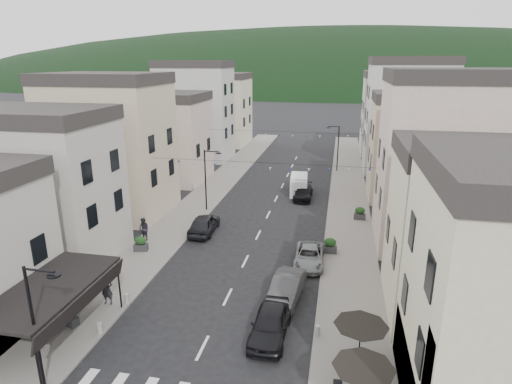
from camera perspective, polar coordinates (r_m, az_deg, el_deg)
sidewalk_left at (r=47.82m, az=-6.04°, el=0.08°), size 4.00×76.00×0.12m
sidewalk_right at (r=45.81m, az=12.20°, el=-0.99°), size 4.00×76.00×0.12m
hill_backdrop at (r=311.98m, az=10.38°, el=14.36°), size 640.00×360.00×70.00m
boutique_awning at (r=24.05m, az=-25.23°, el=-11.67°), size 3.77×7.50×3.28m
buildings_row_left at (r=54.13m, az=-11.62°, el=8.43°), size 10.20×54.16×14.00m
buildings_row_right at (r=49.50m, az=20.80°, el=7.10°), size 10.20×54.16×14.50m
cafe_terrace at (r=18.61m, az=14.11°, el=-22.39°), size 2.50×8.10×2.53m
streetlamp_left_near at (r=20.95m, az=-27.06°, el=-14.55°), size 1.70×0.56×6.00m
streetlamp_left_far at (r=40.83m, az=-6.41°, el=2.40°), size 1.70×0.56×6.00m
streetlamp_right_far at (r=56.56m, az=10.63°, el=6.36°), size 1.70×0.56×6.00m
bollards at (r=22.76m, az=-7.60°, el=-19.81°), size 11.66×10.26×0.60m
bunting_near at (r=35.20m, az=0.62°, el=3.38°), size 19.00×0.28×0.62m
bunting_far at (r=50.70m, az=3.98°, el=7.62°), size 19.00×0.28×0.62m
parked_car_a at (r=23.57m, az=1.92°, el=-17.10°), size 1.95×4.64×1.57m
parked_car_b at (r=26.67m, az=4.05°, el=-12.74°), size 2.12×4.82×1.54m
parked_car_c at (r=31.16m, az=7.11°, el=-8.47°), size 2.25×4.61×1.26m
parked_car_d at (r=45.40m, az=6.32°, el=-0.08°), size 1.86×4.54×1.31m
parked_car_e at (r=36.51m, az=-6.94°, el=-4.22°), size 2.04×4.76×1.60m
delivery_van at (r=47.06m, az=5.74°, el=1.09°), size 2.13×4.65×2.17m
pedestrian_a at (r=27.38m, az=-19.25°, el=-12.09°), size 0.74×0.50×1.98m
pedestrian_b at (r=35.57m, az=-14.73°, el=-4.83°), size 1.12×1.01×1.89m
planter_la at (r=26.42m, az=-23.62°, el=-14.97°), size 1.04×0.75×1.05m
planter_lb at (r=33.91m, az=-15.13°, el=-6.66°), size 1.15×0.82×1.17m
planter_ra at (r=24.64m, az=14.67°, el=-16.53°), size 1.01×0.80×1.00m
planter_rb at (r=32.90m, az=9.83°, el=-7.05°), size 1.07×0.61×1.17m
planter_rc at (r=40.16m, az=13.67°, el=-2.77°), size 1.03×0.58×1.15m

